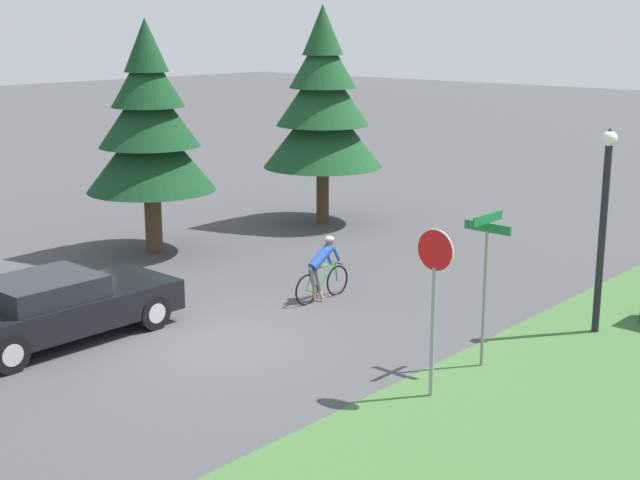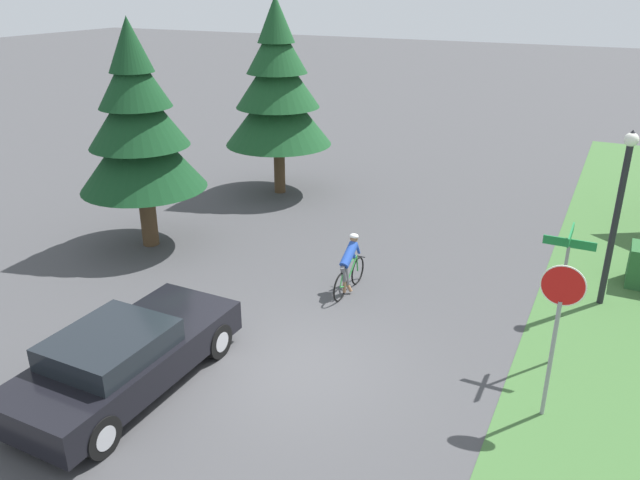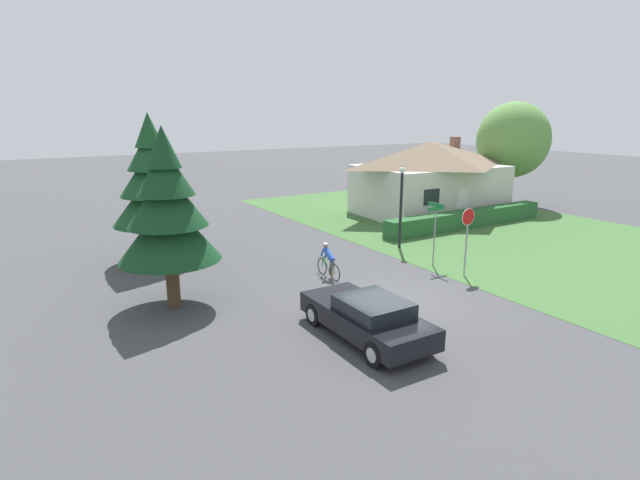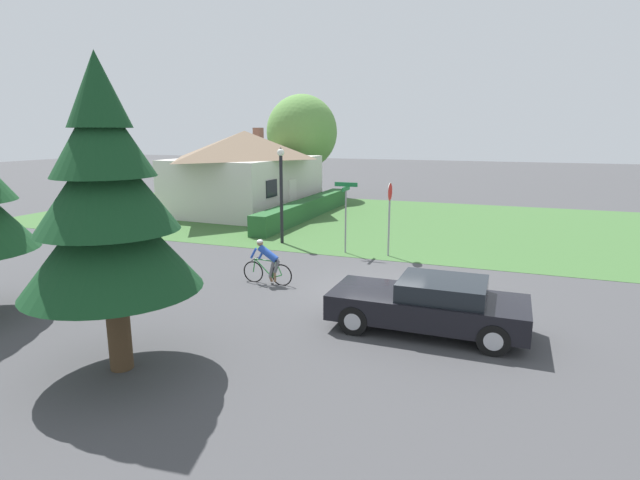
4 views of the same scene
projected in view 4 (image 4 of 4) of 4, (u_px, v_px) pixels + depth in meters
ground_plane at (377, 292)px, 14.62m from camera, size 140.00×140.00×0.00m
grass_verge_right at (358, 219)px, 26.68m from camera, size 16.00×36.00×0.01m
cottage_house at (246, 170)px, 29.08m from camera, size 9.64×6.98×4.84m
hedge_row at (306, 209)px, 27.17m from camera, size 11.56×0.90×0.98m
sedan_left_lane at (430, 304)px, 11.67m from camera, size 1.94×4.52×1.29m
cyclist at (267, 262)px, 15.32m from camera, size 0.44×1.67×1.40m
stop_sign at (390, 205)px, 18.48m from camera, size 0.69×0.07×2.77m
street_lamp at (281, 187)px, 20.55m from camera, size 0.29×0.29×3.99m
street_name_sign at (346, 205)px, 18.98m from camera, size 0.90×0.90×2.74m
conifer_tall_near at (107, 203)px, 9.24m from camera, size 3.33×3.33×6.02m
deciduous_tree_right at (302, 132)px, 34.93m from camera, size 4.93×4.93×7.15m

